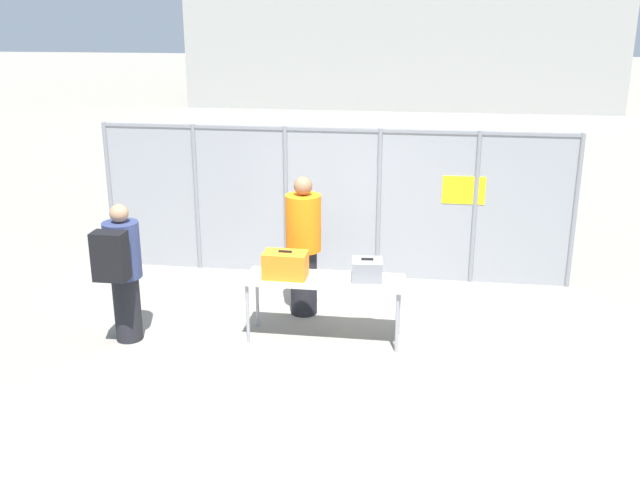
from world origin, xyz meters
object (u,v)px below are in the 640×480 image
security_worker_near (303,244)px  utility_trailer (402,212)px  suitcase_orange (285,265)px  suitcase_grey (367,270)px  traveler_hooded (122,268)px  inspection_table (324,284)px

security_worker_near → utility_trailer: (1.13, 3.80, -0.57)m
suitcase_orange → security_worker_near: 0.74m
suitcase_grey → traveler_hooded: size_ratio=0.22×
inspection_table → suitcase_grey: size_ratio=4.99×
inspection_table → security_worker_near: bearing=117.4°
inspection_table → suitcase_grey: (0.50, 0.05, 0.19)m
inspection_table → security_worker_near: 0.84m
inspection_table → security_worker_near: (-0.37, 0.71, 0.24)m
inspection_table → utility_trailer: bearing=80.5°
suitcase_orange → security_worker_near: bearing=82.9°
utility_trailer → suitcase_orange: bearing=-105.0°
suitcase_orange → traveler_hooded: size_ratio=0.31×
security_worker_near → utility_trailer: security_worker_near is taller
inspection_table → suitcase_orange: bearing=-177.3°
traveler_hooded → utility_trailer: (3.08, 4.95, -0.55)m
inspection_table → traveler_hooded: (-2.32, -0.43, 0.23)m
traveler_hooded → utility_trailer: size_ratio=0.41×
traveler_hooded → utility_trailer: bearing=34.5°
suitcase_orange → suitcase_grey: suitcase_orange is taller
inspection_table → utility_trailer: inspection_table is taller
security_worker_near → utility_trailer: 4.01m
inspection_table → utility_trailer: (0.76, 4.52, -0.32)m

